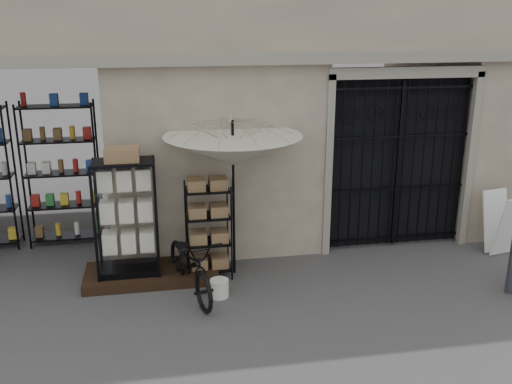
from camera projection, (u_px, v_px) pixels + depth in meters
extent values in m
plane|color=black|center=(332.00, 314.00, 7.71)|extent=(80.00, 80.00, 0.00)
cube|color=black|center=(14.00, 170.00, 9.13)|extent=(3.00, 1.70, 3.00)
cube|color=black|center=(19.00, 176.00, 9.67)|extent=(2.70, 0.50, 2.50)
cube|color=black|center=(394.00, 160.00, 9.70)|extent=(2.50, 0.06, 3.00)
cube|color=black|center=(398.00, 166.00, 9.56)|extent=(0.05, 0.05, 2.80)
cube|color=black|center=(152.00, 274.00, 8.74)|extent=(2.00, 0.90, 0.15)
cube|color=black|center=(130.00, 269.00, 8.63)|extent=(1.00, 0.80, 0.10)
cube|color=silver|center=(119.00, 224.00, 8.13)|extent=(0.76, 0.29, 1.62)
cube|color=silver|center=(127.00, 224.00, 8.41)|extent=(0.82, 0.61, 1.35)
cube|color=olive|center=(122.00, 158.00, 8.11)|extent=(0.58, 0.51, 0.19)
cube|color=black|center=(208.00, 230.00, 8.65)|extent=(0.78, 0.68, 1.48)
cube|color=olive|center=(208.00, 233.00, 8.67)|extent=(0.66, 0.56, 1.11)
cylinder|color=black|center=(234.00, 199.00, 8.60)|extent=(0.05, 0.05, 2.42)
imported|color=#AEAD9B|center=(233.00, 142.00, 8.33)|extent=(2.30, 2.33, 1.63)
cylinder|color=beige|center=(219.00, 288.00, 8.16)|extent=(0.34, 0.34, 0.26)
imported|color=black|center=(192.00, 293.00, 8.29)|extent=(0.83, 1.05, 1.76)
cube|color=silver|center=(510.00, 227.00, 9.38)|extent=(0.53, 0.34, 1.04)
cube|color=silver|center=(496.00, 220.00, 9.67)|extent=(0.53, 0.34, 1.04)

